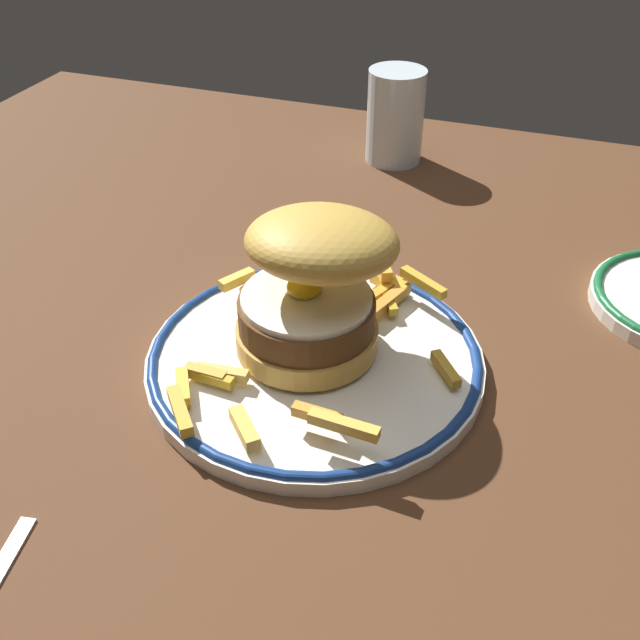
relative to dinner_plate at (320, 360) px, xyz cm
name	(u,v)px	position (x,y,z in cm)	size (l,w,h in cm)	color
ground_plane	(311,395)	(-0.40, -0.99, -2.84)	(120.00, 106.66, 4.00)	#50311D
dinner_plate	(320,360)	(0.00, 0.00, 0.00)	(25.61, 25.61, 1.60)	white
burger	(316,282)	(-0.68, 1.05, 6.31)	(12.30, 12.59, 11.60)	gold
fries_pile	(317,330)	(-0.77, 1.47, 1.59)	(20.57, 25.41, 2.45)	gold
water_glass	(395,123)	(-4.73, 38.65, 3.66)	(6.48, 6.48, 10.47)	silver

